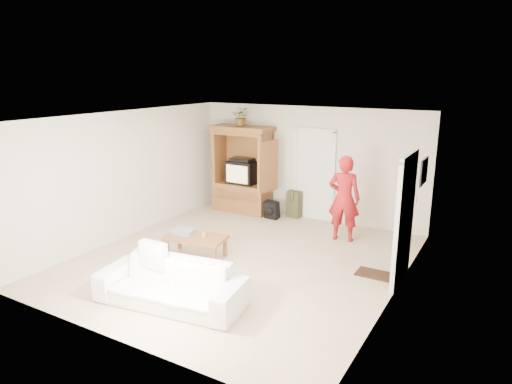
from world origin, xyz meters
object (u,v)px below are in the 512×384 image
man (344,198)px  sofa (171,284)px  armoire (243,175)px  coffee_table (196,239)px

man → sofa: man is taller
armoire → sofa: (1.55, -4.56, -0.59)m
coffee_table → armoire: bearing=94.8°
armoire → coffee_table: bearing=-75.1°
man → coffee_table: size_ratio=1.48×
armoire → man: size_ratio=1.19×
man → sofa: size_ratio=0.80×
armoire → coffee_table: (0.79, -2.96, -0.55)m
man → coffee_table: man is taller
armoire → coffee_table: 3.11m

